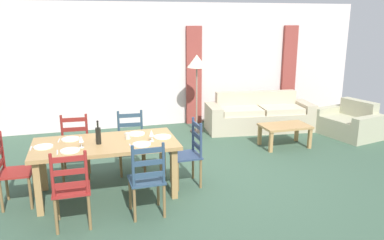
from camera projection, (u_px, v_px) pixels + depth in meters
name	position (u px, v px, depth m)	size (l,w,h in m)	color
ground_plane	(204.00, 179.00, 5.86)	(9.60, 9.60, 0.02)	#395542
wall_far	(159.00, 65.00, 8.58)	(9.60, 0.16, 2.70)	silver
curtain_panel_left	(194.00, 76.00, 8.72)	(0.35, 0.08, 2.20)	#953D35
curtain_panel_right	(289.00, 72.00, 9.37)	(0.35, 0.08, 2.20)	#953D35
dining_table	(106.00, 148.00, 5.19)	(1.90, 0.96, 0.75)	#AF854F
dining_chair_near_left	(71.00, 189.00, 4.38)	(0.42, 0.40, 0.96)	maroon
dining_chair_near_right	(147.00, 179.00, 4.65)	(0.43, 0.41, 0.96)	#2C455D
dining_chair_far_left	(75.00, 148.00, 5.79)	(0.44, 0.42, 0.96)	maroon
dining_chair_far_right	(131.00, 142.00, 6.04)	(0.45, 0.43, 0.96)	#2D4657
dining_chair_head_west	(11.00, 170.00, 4.92)	(0.41, 0.43, 0.96)	maroon
dining_chair_head_east	(189.00, 153.00, 5.55)	(0.41, 0.43, 0.96)	navy
dinner_plate_near_left	(70.00, 151.00, 4.81)	(0.24, 0.24, 0.02)	white
fork_near_left	(57.00, 152.00, 4.77)	(0.02, 0.17, 0.01)	silver
dinner_plate_near_right	(142.00, 144.00, 5.05)	(0.24, 0.24, 0.02)	white
fork_near_right	(130.00, 146.00, 5.02)	(0.02, 0.17, 0.01)	silver
dinner_plate_far_left	(71.00, 139.00, 5.28)	(0.24, 0.24, 0.02)	white
fork_far_left	(59.00, 140.00, 5.24)	(0.02, 0.17, 0.01)	silver
dinner_plate_far_right	(136.00, 134.00, 5.52)	(0.24, 0.24, 0.02)	white
fork_far_right	(126.00, 135.00, 5.48)	(0.02, 0.17, 0.01)	silver
dinner_plate_head_west	(43.00, 147.00, 4.96)	(0.24, 0.24, 0.02)	white
fork_head_west	(31.00, 148.00, 4.92)	(0.02, 0.17, 0.01)	silver
dinner_plate_head_east	(163.00, 137.00, 5.38)	(0.24, 0.24, 0.02)	white
fork_head_east	(152.00, 138.00, 5.34)	(0.02, 0.17, 0.01)	silver
wine_bottle	(98.00, 135.00, 5.07)	(0.07, 0.07, 0.32)	black
wine_glass_near_left	(81.00, 139.00, 4.92)	(0.06, 0.06, 0.16)	white
wine_glass_near_right	(151.00, 134.00, 5.17)	(0.06, 0.06, 0.16)	white
coffee_cup_primary	(128.00, 136.00, 5.29)	(0.07, 0.07, 0.09)	beige
couch	(259.00, 116.00, 8.41)	(2.36, 1.06, 0.80)	#BBAD90
coffee_table	(285.00, 128.00, 7.26)	(0.90, 0.56, 0.42)	#AF854F
armchair_upholstered	(350.00, 124.00, 7.98)	(1.03, 1.30, 0.72)	#ADAB8C
standing_lamp	(197.00, 66.00, 7.94)	(0.40, 0.40, 1.64)	#332D28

